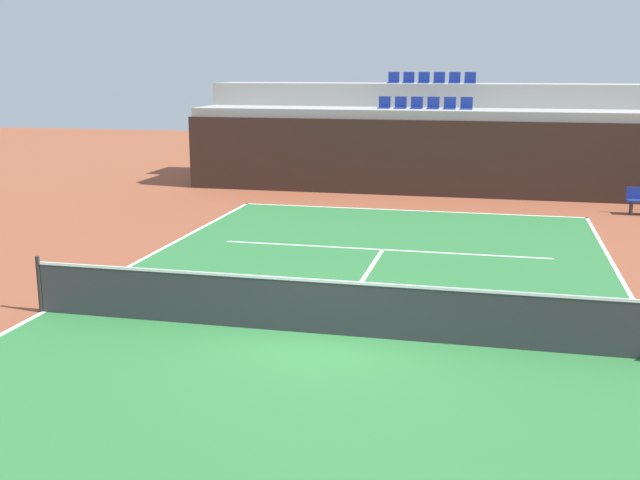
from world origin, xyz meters
name	(u,v)px	position (x,y,z in m)	size (l,w,h in m)	color
ground_plane	(327,335)	(0.00, 0.00, 0.00)	(80.00, 80.00, 0.00)	brown
court_surface	(327,334)	(0.00, 0.00, 0.01)	(11.00, 24.00, 0.01)	#2D7238
baseline_far	(408,210)	(0.00, 11.95, 0.01)	(11.00, 0.10, 0.00)	white
sideline_left	(44,312)	(-5.45, 0.00, 0.01)	(0.10, 24.00, 0.00)	white
service_line_far	(383,250)	(0.00, 6.40, 0.01)	(8.26, 0.10, 0.00)	white
centre_service_line	(360,284)	(0.00, 3.20, 0.01)	(0.10, 6.40, 0.00)	white
back_wall	(419,158)	(0.00, 15.01, 1.34)	(17.33, 0.30, 2.68)	black
stands_tier_lower	(423,150)	(0.00, 16.36, 1.50)	(17.33, 2.40, 3.00)	#9E9E99
stands_tier_upper	(429,133)	(0.00, 18.76, 1.94)	(17.33, 2.40, 3.88)	#9E9E99
seating_row_lower	(425,105)	(0.00, 16.46, 3.13)	(3.45, 0.44, 0.44)	navy
seating_row_upper	(431,80)	(0.00, 18.86, 4.01)	(3.45, 0.44, 0.44)	navy
tennis_net	(327,306)	(0.00, 0.00, 0.51)	(11.08, 0.08, 1.07)	black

